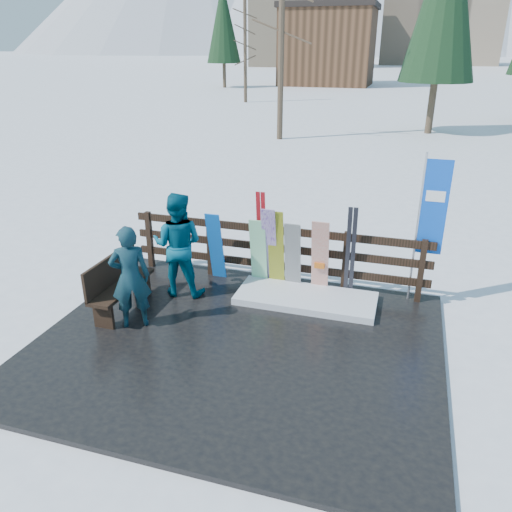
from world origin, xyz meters
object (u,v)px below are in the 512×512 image
(bench, at_px, (118,282))
(rental_flag, at_px, (430,213))
(snowboard_0, at_px, (216,247))
(snowboard_5, at_px, (320,258))
(snowboard_1, at_px, (258,253))
(snowboard_4, at_px, (293,257))
(person_front, at_px, (130,277))
(person_back, at_px, (178,245))
(snowboard_3, at_px, (270,248))
(snowboard_2, at_px, (276,250))

(bench, height_order, rental_flag, rental_flag)
(snowboard_0, xyz_separation_m, snowboard_5, (1.97, 0.00, 0.02))
(snowboard_1, relative_size, snowboard_4, 1.00)
(snowboard_5, relative_size, person_front, 0.85)
(snowboard_5, height_order, person_back, person_back)
(snowboard_0, height_order, rental_flag, rental_flag)
(snowboard_3, bearing_deg, bench, -144.15)
(snowboard_4, bearing_deg, snowboard_3, 180.00)
(snowboard_4, bearing_deg, person_front, -137.35)
(snowboard_1, relative_size, snowboard_2, 0.87)
(snowboard_0, height_order, snowboard_4, snowboard_0)
(rental_flag, bearing_deg, person_front, -152.89)
(bench, xyz_separation_m, person_back, (0.71, 0.88, 0.42))
(snowboard_1, bearing_deg, person_back, -151.01)
(person_front, relative_size, person_back, 0.90)
(bench, distance_m, snowboard_2, 2.81)
(snowboard_4, distance_m, person_front, 2.90)
(bench, bearing_deg, snowboard_0, 54.23)
(snowboard_3, xyz_separation_m, snowboard_4, (0.43, 0.00, -0.12))
(snowboard_1, bearing_deg, snowboard_3, 0.00)
(rental_flag, bearing_deg, snowboard_0, -175.83)
(rental_flag, height_order, person_front, rental_flag)
(person_back, bearing_deg, bench, 43.66)
(bench, distance_m, snowboard_4, 3.06)
(person_front, bearing_deg, snowboard_1, -157.64)
(snowboard_2, height_order, rental_flag, rental_flag)
(snowboard_5, bearing_deg, snowboard_4, 180.00)
(snowboard_2, bearing_deg, snowboard_5, 0.00)
(bench, relative_size, rental_flag, 0.58)
(rental_flag, bearing_deg, person_back, -166.78)
(snowboard_2, relative_size, person_front, 0.91)
(snowboard_1, xyz_separation_m, person_back, (-1.26, -0.70, 0.28))
(snowboard_2, relative_size, snowboard_4, 1.15)
(snowboard_4, xyz_separation_m, rental_flag, (2.23, 0.27, 0.95))
(person_front, bearing_deg, snowboard_5, -173.67)
(snowboard_5, bearing_deg, rental_flag, 8.85)
(snowboard_1, height_order, snowboard_3, snowboard_3)
(snowboard_1, height_order, person_front, person_front)
(snowboard_2, xyz_separation_m, rental_flag, (2.54, 0.27, 0.85))
(snowboard_0, distance_m, snowboard_2, 1.17)
(bench, relative_size, person_back, 0.80)
(bench, xyz_separation_m, snowboard_2, (2.31, 1.58, 0.24))
(bench, height_order, snowboard_3, snowboard_3)
(snowboard_4, xyz_separation_m, snowboard_5, (0.49, 0.00, 0.05))
(snowboard_3, bearing_deg, rental_flag, 5.81)
(snowboard_5, bearing_deg, snowboard_0, 180.00)
(snowboard_0, bearing_deg, person_back, -121.46)
(bench, xyz_separation_m, snowboard_4, (2.62, 1.58, 0.14))
(snowboard_4, bearing_deg, snowboard_0, 180.00)
(snowboard_0, xyz_separation_m, rental_flag, (3.70, 0.27, 0.92))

